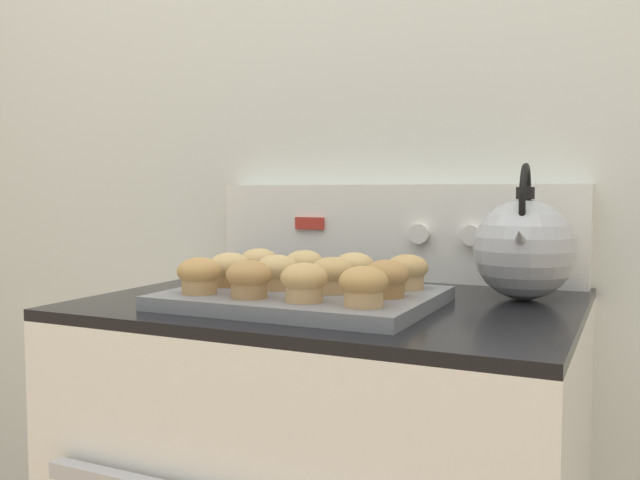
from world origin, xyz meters
The scene contains 16 objects.
wall_back centered at (0.00, 0.66, 1.20)m, with size 8.00×0.05×2.40m.
control_panel centered at (0.00, 0.60, 1.02)m, with size 0.76×0.07×0.19m.
muffin_pan centered at (-0.02, 0.24, 0.94)m, with size 0.41×0.32×0.02m.
muffin_r0_c0 centered at (-0.16, 0.15, 0.98)m, with size 0.07×0.07×0.06m.
muffin_r0_c1 centered at (-0.06, 0.14, 0.98)m, with size 0.07×0.07×0.06m.
muffin_r0_c2 centered at (0.03, 0.15, 0.98)m, with size 0.07×0.07×0.06m.
muffin_r0_c3 centered at (0.12, 0.15, 0.98)m, with size 0.07×0.07×0.06m.
muffin_r1_c0 centered at (-0.16, 0.24, 0.98)m, with size 0.07×0.07×0.06m.
muffin_r1_c1 centered at (-0.07, 0.24, 0.98)m, with size 0.07×0.07×0.06m.
muffin_r1_c2 centered at (0.03, 0.24, 0.98)m, with size 0.07×0.07×0.06m.
muffin_r1_c3 centered at (0.12, 0.24, 0.98)m, with size 0.07×0.07×0.06m.
muffin_r2_c0 centered at (-0.16, 0.33, 0.98)m, with size 0.07×0.07×0.06m.
muffin_r2_c1 centered at (-0.07, 0.33, 0.98)m, with size 0.07×0.07×0.06m.
muffin_r2_c2 centered at (0.03, 0.33, 0.98)m, with size 0.07×0.07×0.06m.
muffin_r2_c3 centered at (0.12, 0.33, 0.98)m, with size 0.07×0.07×0.06m.
tea_kettle centered at (0.29, 0.44, 1.02)m, with size 0.17×0.20×0.23m.
Camera 1 is at (0.45, -0.71, 1.11)m, focal length 38.00 mm.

